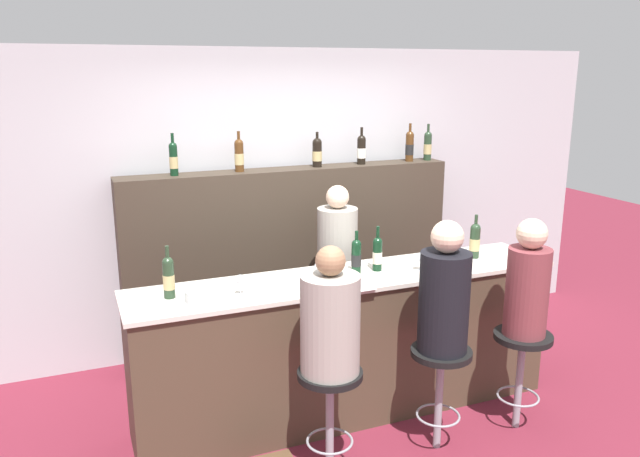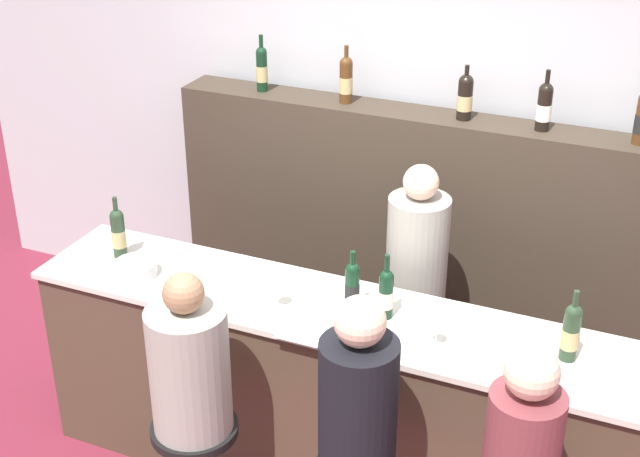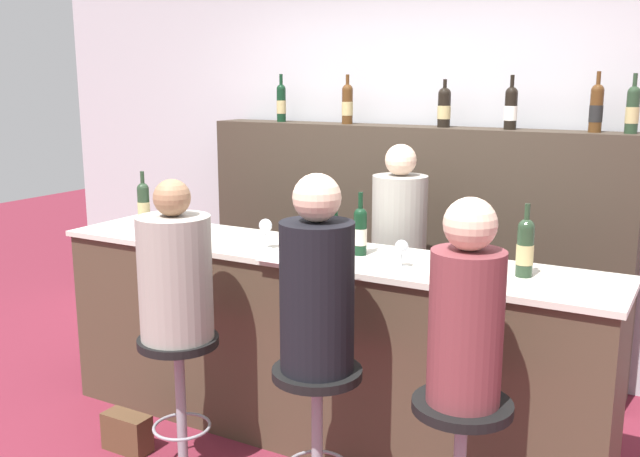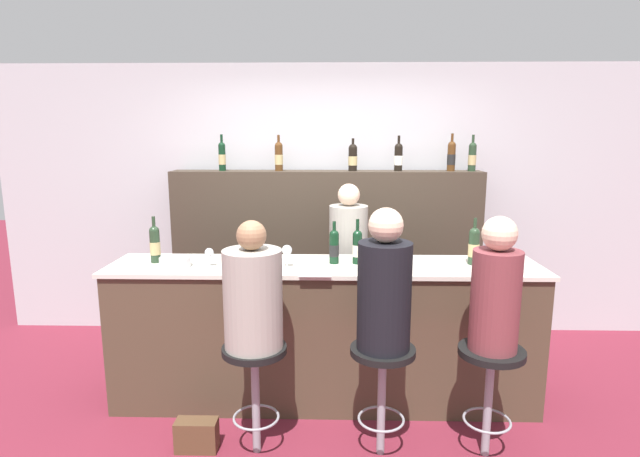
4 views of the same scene
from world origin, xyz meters
TOP-DOWN VIEW (x-y plane):
  - ground_plane at (0.00, 0.00)m, footprint 16.00×16.00m
  - wall_back at (0.00, 1.69)m, footprint 6.40×0.05m
  - bar_counter at (0.00, 0.28)m, footprint 3.05×0.59m
  - back_bar_cabinet at (0.00, 1.47)m, footprint 2.86×0.28m
  - wine_bottle_counter_0 at (-1.22, 0.31)m, footprint 0.07×0.07m
  - wine_bottle_counter_1 at (0.07, 0.31)m, footprint 0.07×0.07m
  - wine_bottle_counter_2 at (0.23, 0.31)m, footprint 0.07×0.07m
  - wine_bottle_counter_3 at (1.06, 0.31)m, footprint 0.08×0.08m
  - wine_bottle_backbar_0 at (-0.96, 1.47)m, footprint 0.07×0.07m
  - wine_bottle_backbar_1 at (-0.44, 1.47)m, footprint 0.08×0.08m
  - wine_bottle_backbar_2 at (0.24, 1.47)m, footprint 0.08×0.08m
  - wine_bottle_backbar_3 at (0.66, 1.47)m, footprint 0.08×0.08m
  - wine_bottle_backbar_4 at (1.14, 1.47)m, footprint 0.07×0.07m
  - wine_bottle_backbar_5 at (1.33, 1.47)m, footprint 0.07×0.07m
  - wine_glass_0 at (-0.80, 0.19)m, footprint 0.08×0.08m
  - wine_glass_1 at (-0.26, 0.19)m, footprint 0.07×0.07m
  - wine_glass_2 at (0.51, 0.19)m, footprint 0.07×0.07m
  - metal_bowl at (-1.04, 0.18)m, footprint 0.21×0.21m
  - tasting_menu at (-0.06, 0.10)m, footprint 0.21×0.30m
  - bar_stool_left at (-0.41, -0.35)m, footprint 0.39×0.39m
  - guest_seated_left at (-0.41, -0.35)m, footprint 0.35×0.35m
  - bar_stool_middle at (0.36, -0.35)m, footprint 0.39×0.39m
  - guest_seated_middle at (0.36, -0.35)m, footprint 0.32×0.32m
  - bar_stool_right at (1.00, -0.35)m, footprint 0.39×0.39m
  - guest_seated_right at (1.00, -0.35)m, footprint 0.28×0.28m
  - bartender at (0.19, 0.91)m, footprint 0.32×0.32m
  - handbag at (-0.79, -0.35)m, footprint 0.26×0.12m

SIDE VIEW (x-z plane):
  - ground_plane at x=0.00m, z-range 0.00..0.00m
  - handbag at x=-0.79m, z-range 0.00..0.20m
  - bar_counter at x=0.00m, z-range 0.00..1.04m
  - bar_stool_left at x=-0.41m, z-range 0.20..0.89m
  - bar_stool_middle at x=0.36m, z-range 0.20..0.89m
  - bar_stool_right at x=1.00m, z-range 0.20..0.89m
  - bartender at x=0.19m, z-range -0.06..1.49m
  - back_bar_cabinet at x=0.00m, z-range 0.00..1.61m
  - guest_seated_left at x=-0.41m, z-range 0.63..1.40m
  - tasting_menu at x=-0.06m, z-range 1.04..1.04m
  - guest_seated_right at x=1.00m, z-range 0.65..1.45m
  - guest_seated_middle at x=0.36m, z-range 0.64..1.49m
  - metal_bowl at x=-1.04m, z-range 1.04..1.11m
  - wine_glass_2 at x=0.51m, z-range 1.07..1.20m
  - wine_glass_0 at x=-0.80m, z-range 1.06..1.20m
  - wine_glass_1 at x=-0.26m, z-range 1.08..1.24m
  - wine_bottle_counter_1 at x=0.07m, z-range 1.01..1.32m
  - wine_bottle_counter_2 at x=0.23m, z-range 1.00..1.32m
  - wine_bottle_counter_3 at x=1.06m, z-range 1.01..1.34m
  - wine_bottle_counter_0 at x=-1.22m, z-range 1.01..1.34m
  - wall_back at x=0.00m, z-range 0.00..2.60m
  - wine_bottle_backbar_2 at x=0.24m, z-range 1.59..1.89m
  - wine_bottle_backbar_3 at x=0.66m, z-range 1.58..1.90m
  - wine_bottle_backbar_5 at x=1.33m, z-range 1.58..1.91m
  - wine_bottle_backbar_1 at x=-0.44m, z-range 1.59..1.91m
  - wine_bottle_backbar_0 at x=-0.96m, z-range 1.58..1.91m
  - wine_bottle_backbar_4 at x=1.14m, z-range 1.58..1.92m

